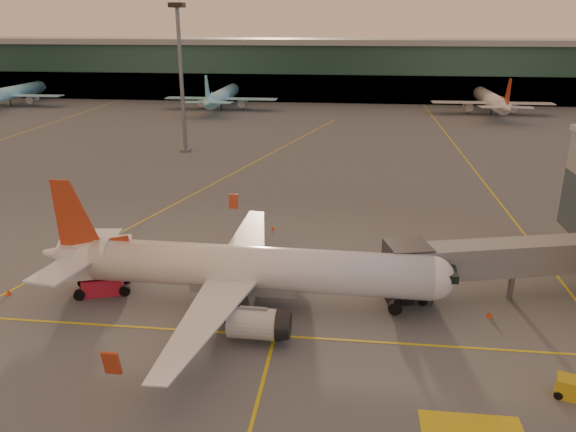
# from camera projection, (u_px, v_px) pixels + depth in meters

# --- Properties ---
(ground) EXTENTS (600.00, 600.00, 0.00)m
(ground) POSITION_uv_depth(u_px,v_px,m) (193.00, 370.00, 38.70)
(ground) COLOR #4C4F54
(ground) RESTS_ON ground
(taxi_markings) EXTENTS (100.12, 173.00, 0.01)m
(taxi_markings) POSITION_uv_depth(u_px,v_px,m) (228.00, 187.00, 81.21)
(taxi_markings) COLOR gold
(taxi_markings) RESTS_ON ground
(terminal) EXTENTS (400.00, 20.00, 17.60)m
(terminal) POSITION_uv_depth(u_px,v_px,m) (321.00, 69.00, 168.74)
(terminal) COLOR #19382D
(terminal) RESTS_ON ground
(mast_west_near) EXTENTS (2.40, 2.40, 25.60)m
(mast_west_near) POSITION_uv_depth(u_px,v_px,m) (181.00, 68.00, 97.87)
(mast_west_near) COLOR slate
(mast_west_near) RESTS_ON ground
(distant_aircraft_row) EXTENTS (350.00, 34.00, 13.00)m
(distant_aircraft_row) POSITION_uv_depth(u_px,v_px,m) (356.00, 111.00, 148.14)
(distant_aircraft_row) COLOR #93E1F5
(distant_aircraft_row) RESTS_ON ground
(main_airplane) EXTENTS (34.60, 31.10, 10.46)m
(main_airplane) POSITION_uv_depth(u_px,v_px,m) (244.00, 269.00, 46.18)
(main_airplane) COLOR white
(main_airplane) RESTS_ON ground
(jet_bridge) EXTENTS (23.05, 8.77, 5.39)m
(jet_bridge) POSITION_uv_depth(u_px,v_px,m) (528.00, 258.00, 47.71)
(jet_bridge) COLOR slate
(jet_bridge) RESTS_ON ground
(catering_truck) EXTENTS (6.63, 4.45, 4.74)m
(catering_truck) POSITION_uv_depth(u_px,v_px,m) (98.00, 264.00, 48.94)
(catering_truck) COLOR red
(catering_truck) RESTS_ON ground
(gpu_cart) EXTENTS (2.58, 2.01, 1.32)m
(gpu_cart) POSITION_uv_depth(u_px,v_px,m) (575.00, 389.00, 35.60)
(gpu_cart) COLOR gold
(gpu_cart) RESTS_ON ground
(pushback_tug) EXTENTS (4.13, 2.87, 1.93)m
(pushback_tug) POSITION_uv_depth(u_px,v_px,m) (408.00, 292.00, 48.07)
(pushback_tug) COLOR black
(pushback_tug) RESTS_ON ground
(cone_nose) EXTENTS (0.46, 0.46, 0.59)m
(cone_nose) POSITION_uv_depth(u_px,v_px,m) (490.00, 314.00, 45.45)
(cone_nose) COLOR #E83C0C
(cone_nose) RESTS_ON ground
(cone_tail) EXTENTS (0.44, 0.44, 0.56)m
(cone_tail) POSITION_uv_depth(u_px,v_px,m) (8.00, 292.00, 49.14)
(cone_tail) COLOR #E83C0C
(cone_tail) RESTS_ON ground
(cone_wing_left) EXTENTS (0.39, 0.39, 0.49)m
(cone_wing_left) POSITION_uv_depth(u_px,v_px,m) (273.00, 228.00, 64.39)
(cone_wing_left) COLOR #E83C0C
(cone_wing_left) RESTS_ON ground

